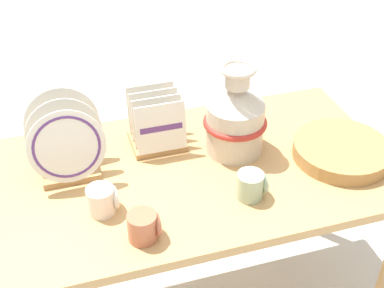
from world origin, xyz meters
TOP-DOWN VIEW (x-y plane):
  - display_table at (0.00, 0.00)m, footprint 1.42×0.78m
  - ceramic_vase at (0.18, 0.07)m, footprint 0.23×0.23m
  - dish_rack_round_plates at (-0.41, 0.10)m, footprint 0.26×0.20m
  - dish_rack_square_plates at (-0.08, 0.19)m, footprint 0.19×0.19m
  - wicker_charger_stack at (0.54, -0.09)m, footprint 0.35×0.35m
  - mug_sage_glaze at (0.14, -0.19)m, footprint 0.10×0.09m
  - mug_terracotta_glaze at (-0.23, -0.27)m, footprint 0.10×0.09m
  - mug_cream_glaze at (-0.33, -0.12)m, footprint 0.10×0.09m

SIDE VIEW (x-z plane):
  - display_table at x=0.00m, z-range 0.29..1.05m
  - wicker_charger_stack at x=0.54m, z-range 0.76..0.81m
  - mug_sage_glaze at x=0.14m, z-range 0.76..0.85m
  - mug_terracotta_glaze at x=-0.23m, z-range 0.76..0.85m
  - mug_cream_glaze at x=-0.33m, z-range 0.76..0.85m
  - dish_rack_square_plates at x=-0.08m, z-range 0.73..0.93m
  - dish_rack_round_plates at x=-0.41m, z-range 0.73..1.01m
  - ceramic_vase at x=0.18m, z-range 0.73..1.07m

